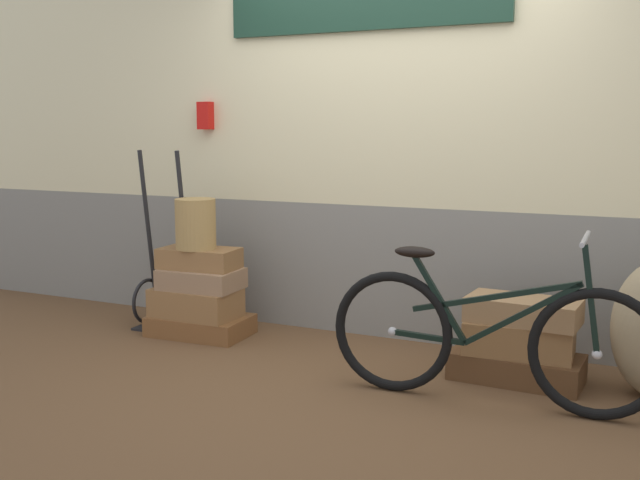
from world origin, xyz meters
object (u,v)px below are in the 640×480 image
at_px(suitcase_1, 196,303).
at_px(luggage_trolley, 167,289).
at_px(bicycle, 488,338).
at_px(suitcase_3, 199,258).
at_px(suitcase_2, 201,279).
at_px(suitcase_4, 516,367).
at_px(suitcase_0, 201,325).
at_px(wicker_basket, 196,224).
at_px(suitcase_6, 523,310).
at_px(suitcase_5, 519,337).

xyz_separation_m(suitcase_1, luggage_trolley, (-0.33, 0.11, 0.04)).
height_order(luggage_trolley, bicycle, luggage_trolley).
height_order(suitcase_1, suitcase_3, suitcase_3).
distance_m(suitcase_2, suitcase_4, 2.19).
xyz_separation_m(suitcase_0, bicycle, (2.11, -0.47, 0.29)).
relative_size(suitcase_3, bicycle, 0.31).
distance_m(wicker_basket, luggage_trolley, 0.61).
height_order(suitcase_4, bicycle, bicycle).
relative_size(suitcase_1, suitcase_2, 1.10).
xyz_separation_m(suitcase_3, luggage_trolley, (-0.34, 0.07, -0.26)).
bearing_deg(suitcase_1, suitcase_6, 0.79).
bearing_deg(suitcase_6, suitcase_0, -177.09).
distance_m(suitcase_3, suitcase_4, 2.24).
height_order(suitcase_0, suitcase_1, suitcase_1).
xyz_separation_m(suitcase_2, suitcase_5, (2.17, -0.01, -0.15)).
relative_size(suitcase_0, suitcase_4, 0.93).
bearing_deg(suitcase_1, suitcase_2, 37.22).
bearing_deg(suitcase_2, suitcase_6, -3.19).
relative_size(wicker_basket, bicycle, 0.20).
bearing_deg(suitcase_6, suitcase_2, -177.00).
xyz_separation_m(suitcase_0, suitcase_4, (2.18, -0.03, 0.01)).
bearing_deg(suitcase_2, suitcase_3, 140.81).
height_order(suitcase_0, suitcase_2, suitcase_2).
bearing_deg(wicker_basket, suitcase_1, -103.18).
bearing_deg(suitcase_0, suitcase_5, -3.14).
relative_size(suitcase_1, wicker_basket, 1.71).
bearing_deg(suitcase_5, suitcase_3, 176.48).
bearing_deg(suitcase_5, suitcase_0, 176.90).
bearing_deg(suitcase_0, wicker_basket, -135.64).
distance_m(suitcase_5, suitcase_6, 0.17).
distance_m(suitcase_2, suitcase_3, 0.14).
xyz_separation_m(suitcase_4, bicycle, (-0.07, -0.44, 0.28)).
relative_size(suitcase_3, suitcase_6, 0.88).
height_order(suitcase_2, suitcase_3, suitcase_3).
distance_m(suitcase_2, suitcase_6, 2.19).
xyz_separation_m(suitcase_3, bicycle, (2.12, -0.49, -0.18)).
distance_m(suitcase_5, bicycle, 0.47).
bearing_deg(suitcase_1, bicycle, -10.81).
height_order(suitcase_1, bicycle, bicycle).
relative_size(suitcase_3, wicker_basket, 1.56).
relative_size(suitcase_3, luggage_trolley, 0.42).
bearing_deg(suitcase_1, suitcase_3, 81.83).
relative_size(suitcase_0, suitcase_1, 1.15).
bearing_deg(suitcase_4, suitcase_0, -178.16).
height_order(suitcase_1, wicker_basket, wicker_basket).
height_order(suitcase_2, luggage_trolley, luggage_trolley).
distance_m(suitcase_2, luggage_trolley, 0.39).
height_order(suitcase_5, suitcase_6, suitcase_6).
bearing_deg(suitcase_5, suitcase_6, -45.08).
bearing_deg(luggage_trolley, wicker_basket, -16.41).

